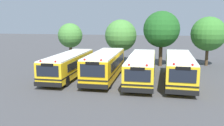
# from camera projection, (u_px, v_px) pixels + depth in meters

# --- Properties ---
(ground_plane) EXTENTS (160.00, 160.00, 0.00)m
(ground_plane) POSITION_uv_depth(u_px,v_px,m) (122.00, 79.00, 23.49)
(ground_plane) COLOR #424244
(school_bus_0) EXTENTS (2.72, 10.19, 2.53)m
(school_bus_0) POSITION_uv_depth(u_px,v_px,m) (69.00, 64.00, 24.16)
(school_bus_0) COLOR yellow
(school_bus_0) RESTS_ON ground_plane
(school_bus_1) EXTENTS (2.82, 9.77, 2.76)m
(school_bus_1) POSITION_uv_depth(u_px,v_px,m) (105.00, 65.00, 23.36)
(school_bus_1) COLOR yellow
(school_bus_1) RESTS_ON ground_plane
(school_bus_2) EXTENTS (2.77, 11.29, 2.54)m
(school_bus_2) POSITION_uv_depth(u_px,v_px,m) (142.00, 66.00, 22.98)
(school_bus_2) COLOR yellow
(school_bus_2) RESTS_ON ground_plane
(school_bus_3) EXTENTS (2.63, 10.54, 2.68)m
(school_bus_3) POSITION_uv_depth(u_px,v_px,m) (179.00, 68.00, 22.08)
(school_bus_3) COLOR yellow
(school_bus_3) RESTS_ON ground_plane
(tree_0) EXTENTS (3.53, 3.53, 5.50)m
(tree_0) POSITION_uv_depth(u_px,v_px,m) (70.00, 36.00, 33.82)
(tree_0) COLOR #4C3823
(tree_0) RESTS_ON ground_plane
(tree_1) EXTENTS (4.43, 4.43, 6.01)m
(tree_1) POSITION_uv_depth(u_px,v_px,m) (120.00, 35.00, 32.78)
(tree_1) COLOR #4C3823
(tree_1) RESTS_ON ground_plane
(tree_2) EXTENTS (4.62, 4.62, 7.05)m
(tree_2) POSITION_uv_depth(u_px,v_px,m) (161.00, 29.00, 29.67)
(tree_2) COLOR #4C3823
(tree_2) RESTS_ON ground_plane
(tree_3) EXTENTS (4.43, 4.40, 6.35)m
(tree_3) POSITION_uv_depth(u_px,v_px,m) (210.00, 34.00, 30.01)
(tree_3) COLOR #4C3823
(tree_3) RESTS_ON ground_plane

